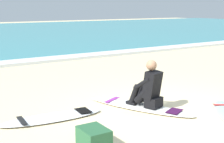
{
  "coord_description": "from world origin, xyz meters",
  "views": [
    {
      "loc": [
        -4.26,
        -4.38,
        2.05
      ],
      "look_at": [
        -0.13,
        1.78,
        0.55
      ],
      "focal_mm": 51.72,
      "sensor_mm": 36.0,
      "label": 1
    }
  ],
  "objects_px": {
    "surfboard_spare_near": "(52,117)",
    "surfboard_main": "(139,106)",
    "beach_bag": "(94,139)",
    "surfer_seated": "(149,89)"
  },
  "relations": [
    {
      "from": "surfboard_spare_near",
      "to": "beach_bag",
      "type": "distance_m",
      "value": 1.53
    },
    {
      "from": "surfboard_spare_near",
      "to": "surfboard_main",
      "type": "bearing_deg",
      "value": -11.82
    },
    {
      "from": "surfboard_main",
      "to": "surfer_seated",
      "type": "relative_size",
      "value": 2.53
    },
    {
      "from": "beach_bag",
      "to": "surfboard_spare_near",
      "type": "bearing_deg",
      "value": 89.73
    },
    {
      "from": "surfboard_main",
      "to": "surfer_seated",
      "type": "xyz_separation_m",
      "value": [
        0.09,
        -0.18,
        0.4
      ]
    },
    {
      "from": "surfboard_spare_near",
      "to": "surfer_seated",
      "type": "bearing_deg",
      "value": -16.36
    },
    {
      "from": "beach_bag",
      "to": "surfer_seated",
      "type": "bearing_deg",
      "value": 27.8
    },
    {
      "from": "surfboard_main",
      "to": "surfer_seated",
      "type": "distance_m",
      "value": 0.45
    },
    {
      "from": "surfboard_main",
      "to": "surfer_seated",
      "type": "bearing_deg",
      "value": -62.77
    },
    {
      "from": "surfboard_main",
      "to": "surfboard_spare_near",
      "type": "bearing_deg",
      "value": 168.18
    }
  ]
}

